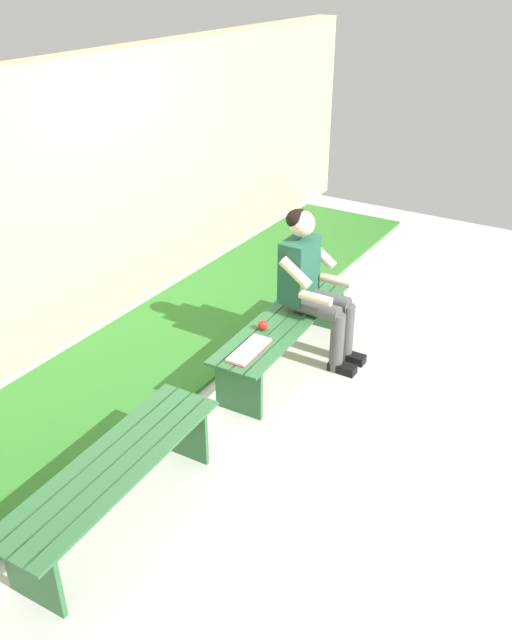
{
  "coord_description": "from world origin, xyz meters",
  "views": [
    {
      "loc": [
        3.95,
        2.15,
        2.89
      ],
      "look_at": [
        0.68,
        0.15,
        0.78
      ],
      "focal_mm": 37.11,
      "sensor_mm": 36.0,
      "label": 1
    }
  ],
  "objects_px": {
    "person_seated": "(312,281)",
    "apple": "(263,325)",
    "bench_near": "(285,329)",
    "bench_far": "(115,477)",
    "book_open": "(249,350)"
  },
  "relations": [
    {
      "from": "bench_far",
      "to": "person_seated",
      "type": "relative_size",
      "value": 1.26
    },
    {
      "from": "bench_near",
      "to": "apple",
      "type": "xyz_separation_m",
      "value": [
        0.24,
        -0.06,
        0.14
      ]
    },
    {
      "from": "person_seated",
      "to": "apple",
      "type": "relative_size",
      "value": 16.22
    },
    {
      "from": "bench_far",
      "to": "person_seated",
      "type": "distance_m",
      "value": 2.22
    },
    {
      "from": "bench_near",
      "to": "apple",
      "type": "height_order",
      "value": "apple"
    },
    {
      "from": "bench_far",
      "to": "apple",
      "type": "distance_m",
      "value": 1.72
    },
    {
      "from": "apple",
      "to": "book_open",
      "type": "distance_m",
      "value": 0.33
    },
    {
      "from": "bench_near",
      "to": "bench_far",
      "type": "distance_m",
      "value": 1.95
    },
    {
      "from": "bench_near",
      "to": "bench_far",
      "type": "xyz_separation_m",
      "value": [
        1.95,
        -0.0,
        -0.0
      ]
    },
    {
      "from": "person_seated",
      "to": "bench_near",
      "type": "bearing_deg",
      "value": -22.47
    },
    {
      "from": "person_seated",
      "to": "apple",
      "type": "bearing_deg",
      "value": -18.3
    },
    {
      "from": "bench_near",
      "to": "book_open",
      "type": "height_order",
      "value": "book_open"
    },
    {
      "from": "bench_far",
      "to": "apple",
      "type": "relative_size",
      "value": 20.51
    },
    {
      "from": "apple",
      "to": "person_seated",
      "type": "bearing_deg",
      "value": 161.7
    },
    {
      "from": "book_open",
      "to": "bench_near",
      "type": "bearing_deg",
      "value": 179.73
    }
  ]
}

